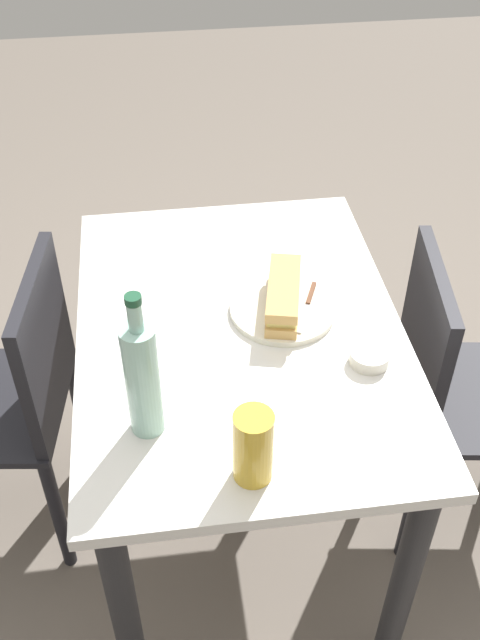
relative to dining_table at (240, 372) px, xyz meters
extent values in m
plane|color=#6B6056|center=(0.00, 0.00, -0.63)|extent=(8.00, 8.00, 0.00)
cube|color=silver|center=(0.00, 0.00, 0.13)|extent=(1.01, 0.73, 0.03)
cylinder|color=#262628|center=(-0.44, -0.30, -0.26)|extent=(0.06, 0.06, 0.75)
cylinder|color=#262628|center=(0.44, -0.30, -0.26)|extent=(0.06, 0.06, 0.75)
cylinder|color=#262628|center=(-0.44, 0.30, -0.26)|extent=(0.06, 0.06, 0.75)
cylinder|color=#262628|center=(0.44, 0.30, -0.26)|extent=(0.06, 0.06, 0.75)
cube|color=black|center=(-0.03, 0.46, 0.03)|extent=(0.38, 0.08, 0.40)
cylinder|color=black|center=(0.15, 0.44, -0.41)|extent=(0.04, 0.04, 0.44)
cylinder|color=black|center=(-0.20, 0.49, -0.41)|extent=(0.04, 0.04, 0.44)
cube|color=black|center=(-0.12, -0.46, 0.03)|extent=(0.38, 0.08, 0.40)
cylinder|color=black|center=(-0.30, -0.44, -0.41)|extent=(0.04, 0.04, 0.44)
cylinder|color=black|center=(0.05, -0.49, -0.41)|extent=(0.04, 0.04, 0.44)
cylinder|color=silver|center=(-0.04, 0.10, 0.15)|extent=(0.24, 0.24, 0.01)
cube|color=tan|center=(-0.04, 0.10, 0.17)|extent=(0.23, 0.12, 0.02)
cube|color=#DBC66B|center=(-0.04, 0.10, 0.19)|extent=(0.21, 0.11, 0.02)
cube|color=tan|center=(-0.04, 0.10, 0.21)|extent=(0.23, 0.12, 0.02)
cube|color=silver|center=(0.01, 0.14, 0.16)|extent=(0.10, 0.05, 0.00)
cube|color=#59331E|center=(-0.07, 0.18, 0.16)|extent=(0.08, 0.04, 0.01)
cylinder|color=#99C6B7|center=(0.26, -0.22, 0.27)|extent=(0.07, 0.07, 0.25)
cylinder|color=#99C6B7|center=(0.26, -0.22, 0.43)|extent=(0.03, 0.03, 0.06)
cylinder|color=#19472D|center=(0.26, -0.22, 0.46)|extent=(0.03, 0.03, 0.02)
cylinder|color=gold|center=(0.40, -0.03, 0.22)|extent=(0.07, 0.07, 0.16)
cylinder|color=silver|center=(0.15, 0.26, 0.16)|extent=(0.09, 0.09, 0.03)
camera|label=1|loc=(1.22, -0.16, 1.24)|focal=41.39mm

